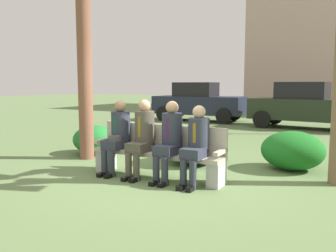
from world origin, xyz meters
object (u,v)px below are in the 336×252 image
Objects in this scene: park_bench at (158,152)px; shrub_far_lawn at (95,140)px; seated_man_rightmost at (196,141)px; shrub_near_bench at (192,145)px; seated_man_leftmost at (118,133)px; seated_man_centerleft at (142,134)px; parked_car_near at (198,102)px; shrub_mid_lawn at (293,150)px; seated_man_centerright at (170,137)px; parked_car_far at (305,105)px.

park_bench is 2.29× the size of shrub_far_lawn.
shrub_near_bench is (-0.71, 1.32, -0.32)m from seated_man_rightmost.
seated_man_leftmost is 0.98× the size of seated_man_centerleft.
shrub_near_bench is (0.84, 1.32, -0.34)m from seated_man_leftmost.
park_bench is 1.90× the size of seated_man_rightmost.
shrub_far_lawn is 8.06m from parked_car_near.
seated_man_leftmost reaches higher than seated_man_rightmost.
park_bench is 2.06× the size of shrub_mid_lawn.
park_bench is 0.60× the size of parked_car_near.
seated_man_leftmost reaches higher than shrub_far_lawn.
seated_man_centerleft is 1.03m from seated_man_rightmost.
seated_man_centerright is at bearing 179.31° from seated_man_rightmost.
seated_man_centerright is 1.13× the size of shrub_mid_lawn.
seated_man_rightmost is 8.57m from parked_car_far.
seated_man_centerright is 8.60m from parked_car_far.
parked_car_far reaches higher than park_bench.
parked_car_near is (-1.07, 7.97, 0.51)m from shrub_far_lawn.
park_bench is 1.93× the size of shrub_near_bench.
shrub_far_lawn is at bearing 150.87° from seated_man_centerleft.
parked_car_near is at bearing 172.80° from parked_car_far.
seated_man_centerright is at bearing -0.11° from seated_man_centerleft.
shrub_near_bench is 8.57m from parked_car_near.
park_bench is 0.60× the size of parked_car_far.
parked_car_far reaches higher than seated_man_centerleft.
shrub_near_bench is 1.07× the size of shrub_mid_lawn.
parked_car_far is (0.82, 8.56, 0.10)m from seated_man_centerright.
shrub_far_lawn is (-2.63, 1.16, -0.41)m from seated_man_centerright.
parked_car_far is (0.33, 8.57, 0.13)m from seated_man_rightmost.
seated_man_centerright is 1.38m from shrub_near_bench.
park_bench is 1.81× the size of seated_man_centerleft.
parked_car_far is at bearing 84.56° from seated_man_centerright.
seated_man_rightmost is at bearing -20.54° from shrub_far_lawn.
seated_man_leftmost is 0.99× the size of seated_man_centerright.
shrub_mid_lawn is 9.07m from parked_car_near.
seated_man_centerleft is 1.01× the size of seated_man_centerright.
shrub_near_bench is (0.07, 1.18, -0.05)m from park_bench.
shrub_mid_lawn is 6.82m from parked_car_far.
parked_car_far is at bearing 77.63° from seated_man_leftmost.
park_bench reaches higher than shrub_near_bench.
shrub_mid_lawn is at bearing 8.62° from shrub_far_lawn.
shrub_mid_lawn is (2.69, 1.81, -0.36)m from seated_man_leftmost.
parked_car_far is at bearing 82.50° from park_bench.
seated_man_centerright reaches higher than shrub_near_bench.
seated_man_centerright is 2.46m from shrub_mid_lawn.
seated_man_centerright is at bearing -80.27° from shrub_near_bench.
parked_car_near is (-4.19, 9.14, 0.13)m from seated_man_rightmost.
shrub_far_lawn is (-2.33, 1.03, -0.11)m from park_bench.
seated_man_centerleft is 0.33× the size of parked_car_far.
seated_man_leftmost is at bearing -102.37° from parked_car_far.
seated_man_centerleft is 9.66m from parked_car_near.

